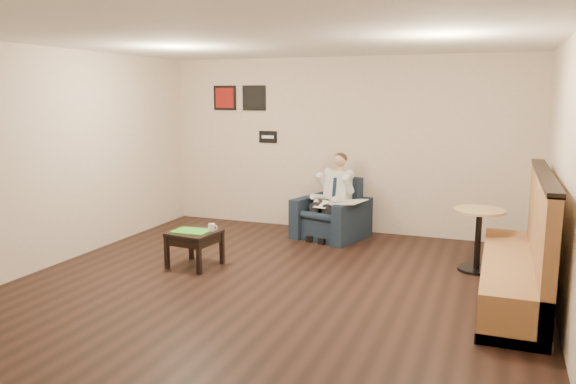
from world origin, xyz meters
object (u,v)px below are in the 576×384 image
(seated_man, at_px, (327,199))
(coffee_mug, at_px, (212,227))
(smartphone, at_px, (205,229))
(banquette, at_px, (515,237))
(side_table, at_px, (195,249))
(cafe_table, at_px, (478,240))
(green_folder, at_px, (191,231))
(armchair, at_px, (331,209))

(seated_man, distance_m, coffee_mug, 2.10)
(smartphone, relative_size, banquette, 0.05)
(side_table, distance_m, cafe_table, 3.61)
(side_table, height_order, green_folder, green_folder)
(seated_man, height_order, green_folder, seated_man)
(banquette, bearing_deg, seated_man, 146.35)
(green_folder, bearing_deg, armchair, 58.51)
(armchair, bearing_deg, side_table, -104.86)
(coffee_mug, distance_m, banquette, 3.64)
(coffee_mug, bearing_deg, smartphone, 155.96)
(seated_man, relative_size, smartphone, 8.71)
(green_folder, relative_size, banquette, 0.17)
(seated_man, bearing_deg, smartphone, -106.24)
(coffee_mug, xyz_separation_m, banquette, (3.64, 0.08, 0.18))
(smartphone, distance_m, banquette, 3.77)
(seated_man, bearing_deg, banquette, -17.49)
(seated_man, xyz_separation_m, side_table, (-1.20, -1.94, -0.40))
(smartphone, height_order, banquette, banquette)
(seated_man, distance_m, smartphone, 2.11)
(smartphone, xyz_separation_m, banquette, (3.76, 0.03, 0.22))
(seated_man, relative_size, coffee_mug, 12.83)
(armchair, distance_m, coffee_mug, 2.21)
(smartphone, bearing_deg, armchair, 75.40)
(cafe_table, bearing_deg, banquette, -66.58)
(seated_man, relative_size, side_table, 2.22)
(green_folder, bearing_deg, banquette, 2.98)
(armchair, xyz_separation_m, coffee_mug, (-1.04, -1.95, 0.05))
(smartphone, relative_size, cafe_table, 0.18)
(banquette, bearing_deg, green_folder, -177.02)
(smartphone, bearing_deg, green_folder, -103.96)
(cafe_table, bearing_deg, armchair, 156.64)
(seated_man, xyz_separation_m, coffee_mug, (-1.00, -1.84, -0.12))
(seated_man, height_order, cafe_table, seated_man)
(side_table, xyz_separation_m, green_folder, (-0.03, -0.02, 0.24))
(side_table, bearing_deg, cafe_table, 17.76)
(green_folder, height_order, cafe_table, cafe_table)
(seated_man, height_order, banquette, banquette)
(cafe_table, bearing_deg, smartphone, -164.34)
(cafe_table, bearing_deg, coffee_mug, -162.83)
(coffee_mug, bearing_deg, green_folder, -153.25)
(green_folder, relative_size, smartphone, 3.21)
(armchair, height_order, banquette, banquette)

